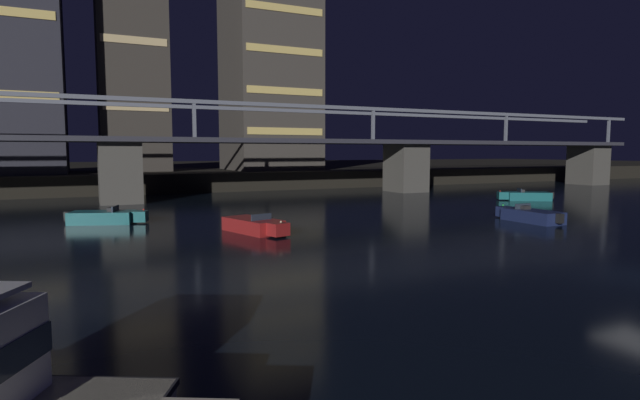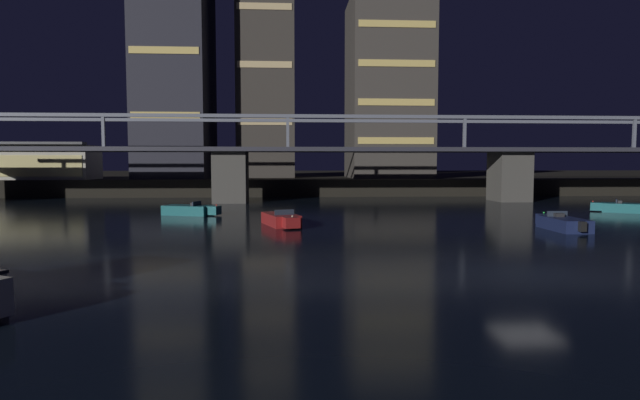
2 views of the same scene
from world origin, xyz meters
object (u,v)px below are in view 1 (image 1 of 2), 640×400
river_bridge (281,155)px  speedboat_near_right (530,215)px  tower_west_tall (130,14)px  speedboat_mid_center (105,217)px  speedboat_mid_left (526,196)px  speedboat_near_center (255,226)px  tower_central (269,76)px

river_bridge → speedboat_near_right: size_ratio=19.28×
tower_west_tall → speedboat_mid_center: size_ratio=7.80×
river_bridge → tower_west_tall: bearing=122.3°
speedboat_mid_left → speedboat_mid_center: same height
speedboat_near_center → speedboat_near_right: 18.42m
speedboat_near_center → speedboat_mid_center: size_ratio=1.01×
speedboat_near_center → speedboat_mid_left: (29.76, 7.81, 0.00)m
speedboat_near_right → speedboat_mid_center: 28.10m
speedboat_near_center → speedboat_mid_center: same height
tower_central → speedboat_near_center: size_ratio=5.05×
river_bridge → tower_central: tower_central is taller
speedboat_near_right → river_bridge: bearing=108.2°
speedboat_near_center → tower_west_tall: bearing=93.8°
speedboat_near_center → speedboat_mid_center: 10.93m
speedboat_near_center → speedboat_mid_center: bearing=134.8°
river_bridge → speedboat_near_center: river_bridge is taller
speedboat_mid_left → speedboat_mid_center: 37.46m
tower_west_tall → speedboat_near_right: 54.19m
tower_central → speedboat_near_center: (-14.81, -39.38, -14.65)m
speedboat_near_right → speedboat_mid_center: bearing=156.7°
speedboat_near_center → tower_central: bearing=69.4°
speedboat_mid_left → speedboat_near_center: bearing=-165.3°
tower_west_tall → tower_central: 19.05m
speedboat_near_right → speedboat_mid_center: (-25.82, 11.09, 0.00)m
speedboat_mid_left → speedboat_mid_center: (-37.46, -0.05, 0.00)m
speedboat_near_center → speedboat_mid_left: size_ratio=1.06×
tower_central → speedboat_near_right: tower_central is taller
tower_west_tall → speedboat_near_right: bearing=-65.1°
speedboat_near_right → speedboat_mid_left: 16.12m
tower_central → speedboat_near_center: tower_central is taller
tower_central → speedboat_mid_center: (-22.50, -31.62, -14.65)m
tower_west_tall → speedboat_near_right: (20.89, -45.10, -21.59)m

